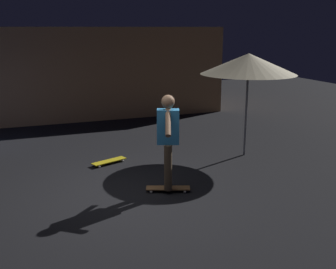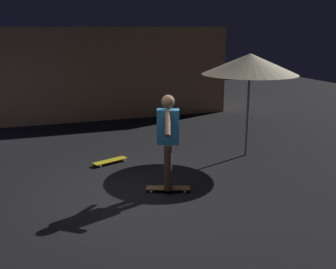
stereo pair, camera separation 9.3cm
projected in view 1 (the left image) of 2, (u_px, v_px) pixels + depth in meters
The scene contains 6 objects.
ground_plane at pixel (128, 196), 7.09m from camera, with size 28.00×28.00×0.00m, color black.
low_building at pixel (53, 70), 13.87m from camera, with size 10.82×3.90×2.86m.
patio_umbrella at pixel (248, 64), 8.90m from camera, with size 2.10×2.10×2.30m.
skateboard_ridden at pixel (168, 188), 7.31m from camera, with size 0.80×0.46×0.07m.
skateboard_spare at pixel (109, 161), 8.79m from camera, with size 0.80×0.46×0.07m.
skater at pixel (168, 135), 7.06m from camera, with size 0.43×0.95×1.67m.
Camera 1 is at (-1.64, -6.42, 2.83)m, focal length 43.75 mm.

